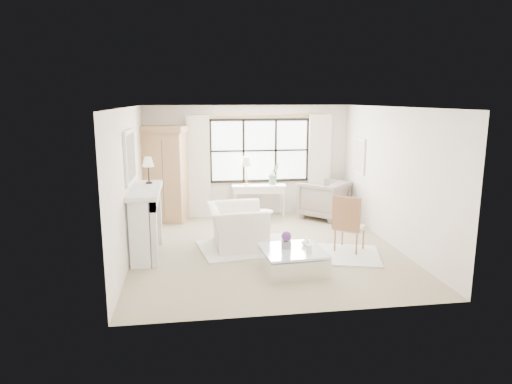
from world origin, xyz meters
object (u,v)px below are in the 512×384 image
armoire (164,173)px  coffee_table (293,260)px  club_armchair (237,226)px  console_table (259,201)px

armoire → coffee_table: size_ratio=2.10×
armoire → coffee_table: (2.27, -3.63, -0.96)m
club_armchair → coffee_table: 1.66m
armoire → console_table: armoire is taller
armoire → coffee_table: bearing=-41.8°
armoire → club_armchair: (1.49, -2.19, -0.73)m
console_table → coffee_table: size_ratio=1.25×
console_table → coffee_table: console_table is taller
console_table → coffee_table: (0.02, -3.65, -0.22)m
coffee_table → console_table: bearing=86.5°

